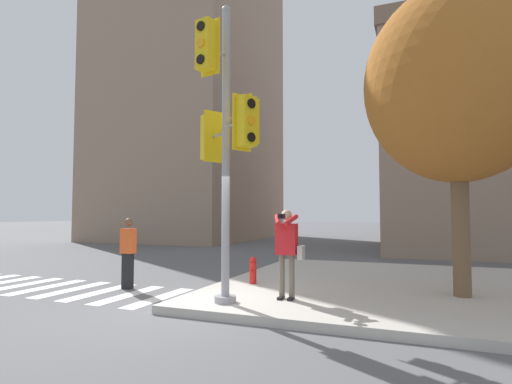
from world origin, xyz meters
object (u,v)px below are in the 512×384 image
object	(u,v)px
pedestrian_distant	(128,251)
fire_hydrant	(253,270)
traffic_signal_pole	(227,126)
street_tree	(457,84)
person_photographer	(287,246)

from	to	relation	value
pedestrian_distant	fire_hydrant	size ratio (longest dim) A/B	2.70
traffic_signal_pole	fire_hydrant	world-z (taller)	traffic_signal_pole
fire_hydrant	pedestrian_distant	bearing A→B (deg)	-162.11
street_tree	traffic_signal_pole	bearing A→B (deg)	-151.36
street_tree	fire_hydrant	world-z (taller)	street_tree
person_photographer	fire_hydrant	size ratio (longest dim) A/B	2.74
traffic_signal_pole	street_tree	bearing A→B (deg)	28.64
pedestrian_distant	street_tree	size ratio (longest dim) A/B	0.27
person_photographer	fire_hydrant	world-z (taller)	person_photographer
pedestrian_distant	traffic_signal_pole	bearing A→B (deg)	-19.07
pedestrian_distant	fire_hydrant	xyz separation A→B (m)	(2.87, 0.93, -0.43)
street_tree	pedestrian_distant	bearing A→B (deg)	-171.11
person_photographer	street_tree	bearing A→B (deg)	26.09
person_photographer	fire_hydrant	distance (m)	1.97
traffic_signal_pole	street_tree	xyz separation A→B (m)	(4.10, 2.24, 0.99)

